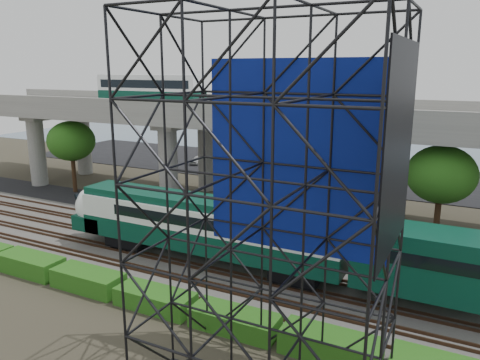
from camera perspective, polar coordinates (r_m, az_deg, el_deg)
The scene contains 13 objects.
ground at distance 31.11m, azimuth -6.89°, elevation -11.37°, with size 140.00×140.00×0.00m, color #474233.
ballast_bed at distance 32.60m, azimuth -4.91°, elevation -9.94°, with size 90.00×12.00×0.20m, color slate.
service_road at distance 39.58m, azimuth 1.64°, elevation -5.70°, with size 90.00×5.00×0.08m, color black.
parking_lot at distance 60.88m, azimuth 11.22°, elevation 0.87°, with size 90.00×18.00×0.08m, color black.
harbor_water at distance 81.92m, azimuth 15.52°, elevation 3.80°, with size 140.00×40.00×0.03m, color slate.
rail_tracks at distance 32.53m, azimuth -4.91°, elevation -9.65°, with size 90.00×9.52×0.16m.
commuter_train at distance 30.35m, azimuth -0.77°, elevation -6.05°, with size 29.30×3.06×4.30m.
overpass at distance 43.11m, azimuth 3.62°, elevation 7.02°, with size 80.00×12.00×12.40m.
scaffold_tower at distance 17.60m, azimuth 3.25°, elevation -4.88°, with size 9.36×6.36×15.00m.
hedge_strip at distance 27.22m, azimuth -10.30°, elevation -14.00°, with size 34.60×1.80×1.20m.
trees at distance 45.17m, azimuth -0.56°, elevation 3.95°, with size 40.94×16.94×7.69m.
suv at distance 45.85m, azimuth -14.21°, elevation -2.44°, with size 2.38×5.15×1.43m, color black.
parked_cars at distance 60.49m, azimuth 11.17°, elevation 1.40°, with size 35.05×9.30×1.28m.
Camera 1 is at (16.04, -23.28, 12.99)m, focal length 35.00 mm.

